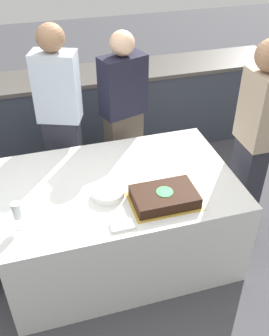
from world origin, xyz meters
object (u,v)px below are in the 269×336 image
(cake, at_px, (164,197))
(person_seated_right, at_px, (254,141))
(wine_glass, at_px, (17,211))
(person_cutting_cake, at_px, (124,118))
(person_standing_back, at_px, (61,120))
(plate_stack, at_px, (108,193))

(cake, relative_size, person_seated_right, 0.28)
(wine_glass, height_order, person_seated_right, person_seated_right)
(cake, distance_m, person_cutting_cake, 1.08)
(person_cutting_cake, relative_size, person_standing_back, 0.94)
(plate_stack, xyz_separation_m, person_seated_right, (1.19, 0.13, 0.14))
(person_cutting_cake, bearing_deg, wine_glass, 29.91)
(person_cutting_cake, xyz_separation_m, person_standing_back, (-0.55, 0.00, 0.07))
(plate_stack, distance_m, person_seated_right, 1.20)
(person_seated_right, relative_size, person_standing_back, 1.00)
(plate_stack, height_order, person_cutting_cake, person_cutting_cake)
(cake, xyz_separation_m, person_cutting_cake, (0.00, 1.08, 0.04))
(cake, bearing_deg, person_seated_right, 19.84)
(person_standing_back, bearing_deg, cake, 138.14)
(person_standing_back, bearing_deg, person_seated_right, 171.76)
(wine_glass, xyz_separation_m, person_cutting_cake, (0.96, 1.06, -0.06))
(person_cutting_cake, bearing_deg, plate_stack, 50.94)
(person_seated_right, distance_m, person_standing_back, 1.59)
(person_cutting_cake, bearing_deg, person_seated_right, 119.16)
(person_seated_right, bearing_deg, cake, -70.16)
(person_cutting_cake, distance_m, person_standing_back, 0.55)
(plate_stack, bearing_deg, person_cutting_cake, 68.75)
(wine_glass, distance_m, person_cutting_cake, 1.43)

